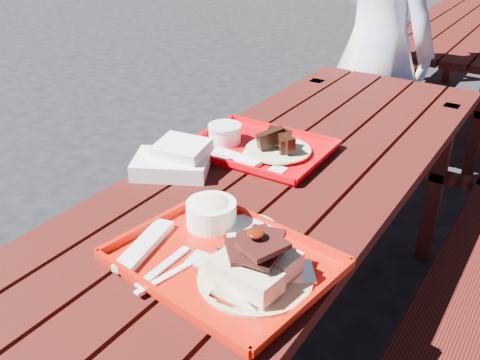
{
  "coord_description": "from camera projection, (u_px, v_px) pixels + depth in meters",
  "views": [
    {
      "loc": [
        0.69,
        -1.22,
        1.5
      ],
      "look_at": [
        0.0,
        -0.15,
        0.82
      ],
      "focal_mm": 40.0,
      "sensor_mm": 36.0,
      "label": 1
    }
  ],
  "objects": [
    {
      "name": "near_tray",
      "position": [
        229.0,
        248.0,
        1.22
      ],
      "size": [
        0.52,
        0.43,
        0.15
      ],
      "color": "#BD1507",
      "rests_on": "picnic_table_near"
    },
    {
      "name": "picnic_table_far",
      "position": [
        468.0,
        46.0,
        3.75
      ],
      "size": [
        1.41,
        2.4,
        0.75
      ],
      "color": "#41110C",
      "rests_on": "ground"
    },
    {
      "name": "person",
      "position": [
        376.0,
        45.0,
        2.63
      ],
      "size": [
        0.71,
        0.57,
        1.69
      ],
      "primitive_type": "imported",
      "rotation": [
        0.0,
        0.0,
        2.84
      ],
      "color": "#B4CAF2",
      "rests_on": "ground"
    },
    {
      "name": "far_tray",
      "position": [
        257.0,
        145.0,
        1.76
      ],
      "size": [
        0.44,
        0.35,
        0.07
      ],
      "color": "#D4000A",
      "rests_on": "picnic_table_near"
    },
    {
      "name": "picnic_table_near",
      "position": [
        266.0,
        234.0,
        1.68
      ],
      "size": [
        1.41,
        2.4,
        0.75
      ],
      "color": "#41110C",
      "rests_on": "ground"
    },
    {
      "name": "white_cloth",
      "position": [
        174.0,
        160.0,
        1.62
      ],
      "size": [
        0.27,
        0.25,
        0.09
      ],
      "color": "white",
      "rests_on": "picnic_table_near"
    }
  ]
}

